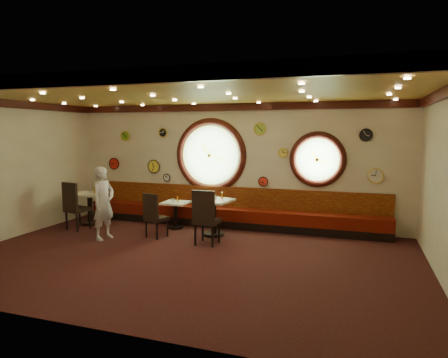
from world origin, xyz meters
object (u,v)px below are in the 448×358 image
condiment_c_pepper (216,198)px  condiment_a_salt (90,191)px  condiment_b_salt (172,200)px  condiment_c_salt (211,196)px  chair_a (74,203)px  condiment_a_bottle (94,190)px  condiment_a_pepper (89,191)px  table_a (90,205)px  condiment_c_bottle (222,196)px  table_b (175,212)px  chair_b (154,213)px  table_c (214,213)px  waiter (104,203)px  condiment_b_pepper (174,200)px  chair_c (205,214)px  condiment_b_bottle (178,199)px

condiment_c_pepper → condiment_a_salt: bearing=176.2°
condiment_b_salt → condiment_c_salt: size_ratio=0.83×
condiment_a_salt → chair_a: bearing=-84.2°
condiment_c_pepper → condiment_b_salt: bearing=161.0°
condiment_a_bottle → condiment_a_pepper: bearing=-168.8°
table_a → condiment_c_bottle: 3.75m
condiment_a_pepper → condiment_c_salt: bearing=0.1°
table_b → condiment_a_bottle: condiment_a_bottle is taller
chair_b → condiment_c_bottle: (1.43, 0.75, 0.36)m
condiment_c_salt → table_b: bearing=165.1°
table_c → waiter: bearing=-155.0°
condiment_c_salt → condiment_a_pepper: size_ratio=1.00×
condiment_c_pepper → condiment_c_salt: bearing=138.1°
condiment_b_pepper → waiter: (-1.11, -1.41, 0.11)m
condiment_a_pepper → chair_c: bearing=-13.8°
condiment_c_bottle → table_a: bearing=-179.2°
chair_b → condiment_a_pepper: size_ratio=5.95×
condiment_b_salt → condiment_b_bottle: 0.15m
condiment_a_bottle → condiment_c_pepper: bearing=-3.1°
condiment_a_salt → condiment_b_salt: bearing=5.5°
table_b → waiter: 1.88m
condiment_c_salt → condiment_c_bottle: 0.28m
condiment_b_salt → condiment_a_pepper: condiment_a_pepper is taller
chair_b → condiment_b_pepper: bearing=103.3°
table_b → chair_b: (-0.07, -1.02, 0.17)m
chair_c → condiment_c_bottle: 0.97m
table_c → condiment_c_salt: size_ratio=8.33×
condiment_b_bottle → waiter: 1.89m
chair_b → condiment_a_bottle: size_ratio=4.16×
table_b → condiment_c_bottle: (1.36, -0.27, 0.53)m
table_b → waiter: (-1.13, -1.45, 0.41)m
chair_b → waiter: size_ratio=0.39×
condiment_c_salt → condiment_a_bottle: size_ratio=0.70×
condiment_a_bottle → waiter: 1.63m
table_b → condiment_a_salt: size_ratio=7.50×
condiment_b_bottle → chair_a: bearing=-157.0°
condiment_a_salt → condiment_b_bottle: size_ratio=0.60×
condiment_a_salt → condiment_b_bottle: condiment_a_salt is taller
condiment_b_salt → condiment_a_pepper: bearing=-172.3°
condiment_c_pepper → condiment_c_bottle: 0.21m
condiment_a_pepper → condiment_b_bottle: condiment_a_pepper is taller
table_c → condiment_a_bottle: condiment_a_bottle is taller
chair_c → condiment_b_salt: size_ratio=8.37×
chair_a → condiment_c_salt: 3.50m
table_b → condiment_c_pepper: 1.43m
chair_c → waiter: size_ratio=0.45×
table_a → condiment_a_pepper: (-0.02, 0.02, 0.37)m
table_a → chair_a: 0.68m
condiment_a_pepper → waiter: (1.26, -1.15, -0.06)m
table_c → chair_c: bearing=-82.3°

